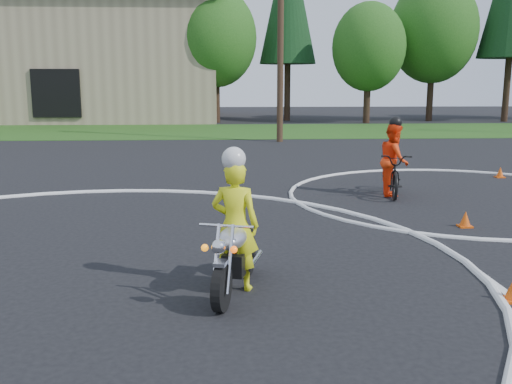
{
  "coord_description": "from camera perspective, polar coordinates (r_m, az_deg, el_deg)",
  "views": [
    {
      "loc": [
        2.43,
        -4.89,
        2.62
      ],
      "look_at": [
        2.89,
        3.05,
        1.1
      ],
      "focal_mm": 40.0,
      "sensor_mm": 36.0,
      "label": 1
    }
  ],
  "objects": [
    {
      "name": "grass_strip",
      "position": [
        32.09,
        -7.66,
        6.06
      ],
      "size": [
        120.0,
        10.0,
        0.02
      ],
      "primitive_type": "cube",
      "color": "#1E4714",
      "rests_on": "ground"
    },
    {
      "name": "course_markings",
      "position": [
        9.61,
        -4.74,
        -4.99
      ],
      "size": [
        19.05,
        19.05,
        0.12
      ],
      "color": "silver",
      "rests_on": "ground"
    },
    {
      "name": "primary_motorcycle",
      "position": [
        7.23,
        -2.11,
        -6.37
      ],
      "size": [
        0.84,
        1.86,
        1.0
      ],
      "rotation": [
        0.0,
        0.0,
        -0.27
      ],
      "color": "black",
      "rests_on": "ground"
    },
    {
      "name": "rider_primary_grp",
      "position": [
        7.25,
        -2.11,
        -2.97
      ],
      "size": [
        0.7,
        0.55,
        1.85
      ],
      "rotation": [
        0.0,
        0.0,
        -0.27
      ],
      "color": "yellow",
      "rests_on": "ground"
    },
    {
      "name": "rider_second_grp",
      "position": [
        13.84,
        13.58,
        2.37
      ],
      "size": [
        1.03,
        2.04,
        1.87
      ],
      "rotation": [
        0.0,
        0.0,
        -0.19
      ],
      "color": "black",
      "rests_on": "ground"
    },
    {
      "name": "traffic_cones",
      "position": [
        9.47,
        15.11,
        -4.78
      ],
      "size": [
        18.61,
        12.5,
        0.3
      ],
      "color": "#DA4D0B",
      "rests_on": "ground"
    },
    {
      "name": "treeline",
      "position": [
        41.58,
        14.6,
        16.0
      ],
      "size": [
        38.2,
        8.1,
        14.52
      ],
      "color": "#382619",
      "rests_on": "ground"
    },
    {
      "name": "utility_poles",
      "position": [
        26.15,
        2.48,
        16.46
      ],
      "size": [
        41.6,
        1.12,
        10.0
      ],
      "color": "#473321",
      "rests_on": "ground"
    }
  ]
}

